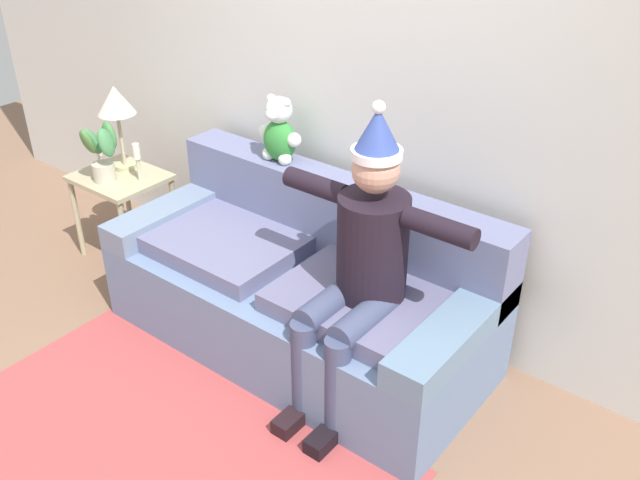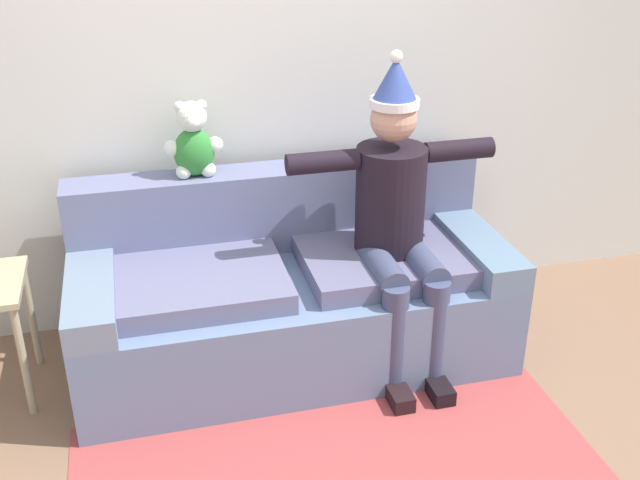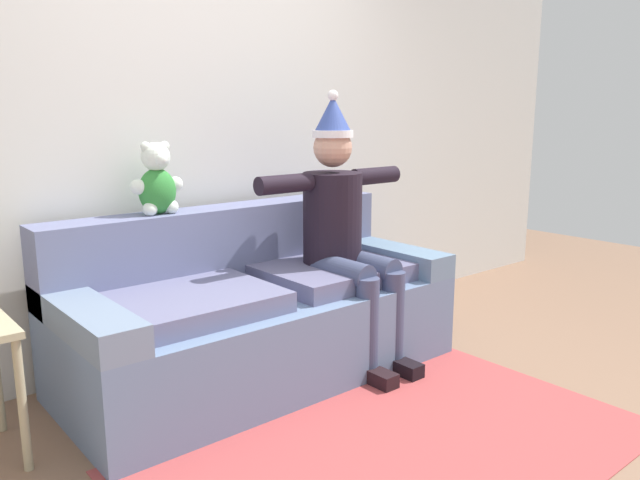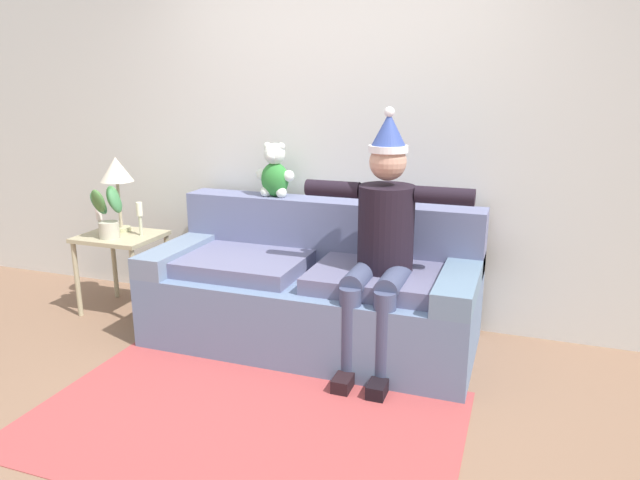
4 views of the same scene
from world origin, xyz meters
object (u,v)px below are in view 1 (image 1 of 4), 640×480
at_px(person_seated, 360,262).
at_px(side_table, 122,188).
at_px(couch, 303,288).
at_px(table_lamp, 116,104).
at_px(potted_plant, 101,152).
at_px(candle_tall, 99,152).
at_px(teddy_bear, 279,132).
at_px(candle_short, 137,157).

height_order(person_seated, side_table, person_seated).
relative_size(couch, table_lamp, 3.80).
xyz_separation_m(side_table, potted_plant, (-0.01, -0.10, 0.29)).
distance_m(couch, side_table, 1.53).
bearing_deg(candle_tall, teddy_bear, 14.38).
distance_m(table_lamp, candle_short, 0.36).
bearing_deg(person_seated, couch, 160.83).
xyz_separation_m(table_lamp, candle_tall, (-0.10, -0.12, -0.31)).
relative_size(couch, potted_plant, 5.51).
distance_m(teddy_bear, potted_plant, 1.23).
bearing_deg(table_lamp, person_seated, -7.03).
relative_size(person_seated, side_table, 2.60).
bearing_deg(candle_tall, person_seated, -3.70).
height_order(teddy_bear, candle_short, teddy_bear).
bearing_deg(potted_plant, candle_tall, 150.88).
distance_m(candle_tall, candle_short, 0.32).
relative_size(potted_plant, candle_tall, 1.86).
relative_size(table_lamp, potted_plant, 1.45).
bearing_deg(candle_tall, potted_plant, -29.12).
relative_size(teddy_bear, table_lamp, 0.68).
bearing_deg(side_table, person_seated, -4.56).
xyz_separation_m(teddy_bear, potted_plant, (-1.12, -0.41, -0.28)).
distance_m(side_table, candle_short, 0.30).
bearing_deg(person_seated, candle_short, 173.83).
distance_m(side_table, candle_tall, 0.28).
bearing_deg(couch, potted_plant, -175.72).
bearing_deg(teddy_bear, couch, -36.36).
relative_size(side_table, potted_plant, 1.54).
bearing_deg(potted_plant, table_lamp, 104.64).
distance_m(person_seated, teddy_bear, 1.05).
bearing_deg(candle_short, teddy_bear, 15.54).
distance_m(person_seated, side_table, 2.04).
xyz_separation_m(person_seated, candle_short, (-1.85, 0.20, -0.04)).
height_order(teddy_bear, side_table, teddy_bear).
bearing_deg(couch, person_seated, -19.17).
xyz_separation_m(couch, table_lamp, (-1.58, 0.08, 0.69)).
height_order(couch, potted_plant, potted_plant).
xyz_separation_m(teddy_bear, candle_tall, (-1.28, -0.33, -0.34)).
bearing_deg(person_seated, candle_tall, 176.30).
height_order(person_seated, candle_short, person_seated).
relative_size(teddy_bear, side_table, 0.64).
relative_size(candle_tall, candle_short, 0.84).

